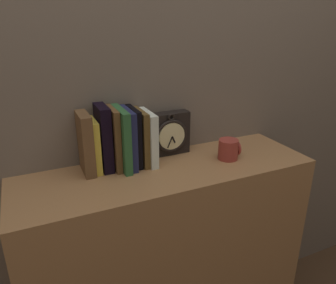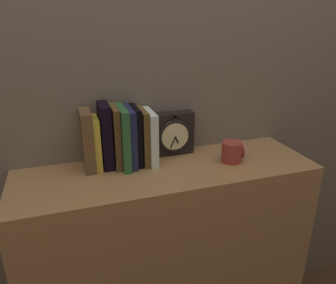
{
  "view_description": "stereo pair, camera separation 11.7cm",
  "coord_description": "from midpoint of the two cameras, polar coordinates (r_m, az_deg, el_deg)",
  "views": [
    {
      "loc": [
        -0.45,
        -0.99,
        1.45
      ],
      "look_at": [
        0.0,
        0.0,
        1.02
      ],
      "focal_mm": 35.0,
      "sensor_mm": 36.0,
      "label": 1
    },
    {
      "loc": [
        -0.34,
        -1.04,
        1.45
      ],
      "look_at": [
        0.0,
        0.0,
        1.02
      ],
      "focal_mm": 35.0,
      "sensor_mm": 36.0,
      "label": 2
    }
  ],
  "objects": [
    {
      "name": "mug",
      "position": [
        1.3,
        13.7,
        -1.74
      ],
      "size": [
        0.08,
        0.08,
        0.08
      ],
      "color": "#9E382D",
      "rests_on": "bookshelf"
    },
    {
      "name": "book_slot2_black",
      "position": [
        1.21,
        -8.12,
        1.04
      ],
      "size": [
        0.04,
        0.12,
        0.24
      ],
      "color": "black",
      "rests_on": "bookshelf"
    },
    {
      "name": "book_slot1_yellow",
      "position": [
        1.21,
        -9.73,
        -0.17
      ],
      "size": [
        0.02,
        0.12,
        0.19
      ],
      "color": "yellow",
      "rests_on": "bookshelf"
    },
    {
      "name": "book_slot4_green",
      "position": [
        1.2,
        -5.12,
        0.76
      ],
      "size": [
        0.03,
        0.16,
        0.23
      ],
      "color": "#2E6434",
      "rests_on": "bookshelf"
    },
    {
      "name": "book_slot0_brown",
      "position": [
        1.2,
        -11.18,
        0.2
      ],
      "size": [
        0.04,
        0.13,
        0.22
      ],
      "color": "brown",
      "rests_on": "bookshelf"
    },
    {
      "name": "book_slot8_white",
      "position": [
        1.24,
        -0.5,
        0.84
      ],
      "size": [
        0.03,
        0.15,
        0.2
      ],
      "color": "white",
      "rests_on": "bookshelf"
    },
    {
      "name": "clock",
      "position": [
        1.31,
        3.34,
        1.37
      ],
      "size": [
        0.17,
        0.07,
        0.18
      ],
      "color": "black",
      "rests_on": "bookshelf"
    },
    {
      "name": "bookshelf",
      "position": [
        1.47,
        2.43,
        -20.91
      ],
      "size": [
        1.12,
        0.34,
        0.91
      ],
      "color": "#A87547",
      "rests_on": "ground_plane"
    },
    {
      "name": "book_slot6_black",
      "position": [
        1.23,
        -2.88,
        1.1
      ],
      "size": [
        0.02,
        0.13,
        0.22
      ],
      "color": "black",
      "rests_on": "bookshelf"
    },
    {
      "name": "book_slot5_navy",
      "position": [
        1.22,
        -3.96,
        0.86
      ],
      "size": [
        0.02,
        0.15,
        0.22
      ],
      "color": "#20244E",
      "rests_on": "bookshelf"
    },
    {
      "name": "book_slot7_brown",
      "position": [
        1.23,
        -1.7,
        0.95
      ],
      "size": [
        0.02,
        0.14,
        0.21
      ],
      "color": "brown",
      "rests_on": "bookshelf"
    },
    {
      "name": "book_slot3_brown",
      "position": [
        1.21,
        -6.46,
        0.87
      ],
      "size": [
        0.02,
        0.13,
        0.23
      ],
      "color": "brown",
      "rests_on": "bookshelf"
    },
    {
      "name": "wall_back",
      "position": [
        1.28,
        -0.15,
        14.79
      ],
      "size": [
        6.0,
        0.05,
        2.6
      ],
      "color": "#756656",
      "rests_on": "ground_plane"
    }
  ]
}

